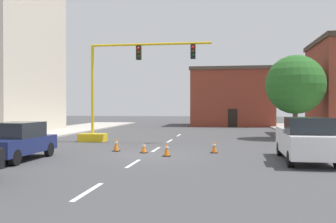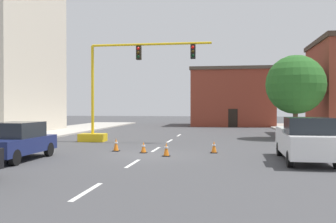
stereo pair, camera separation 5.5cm
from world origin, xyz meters
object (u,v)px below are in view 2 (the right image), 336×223
pickup_truck_white (305,140)px  traffic_cone_roadside_a (116,145)px  traffic_cone_roadside_d (144,147)px  sedan_navy_mid_left (17,141)px  traffic_cone_roadside_c (214,147)px  traffic_signal_gantry (109,110)px  traffic_cone_roadside_b (166,149)px  tree_right_mid (295,85)px

pickup_truck_white → traffic_cone_roadside_a: 9.84m
traffic_cone_roadside_d → sedan_navy_mid_left: bearing=-145.7°
traffic_cone_roadside_c → traffic_cone_roadside_d: bearing=-171.9°
traffic_cone_roadside_a → traffic_cone_roadside_c: traffic_cone_roadside_a is taller
traffic_signal_gantry → traffic_cone_roadside_d: size_ratio=15.56×
traffic_cone_roadside_a → traffic_cone_roadside_c: 5.36m
traffic_cone_roadside_b → traffic_cone_roadside_d: bearing=140.1°
pickup_truck_white → traffic_cone_roadside_c: pickup_truck_white is taller
traffic_cone_roadside_c → pickup_truck_white: bearing=-32.3°
traffic_cone_roadside_c → traffic_cone_roadside_d: 3.73m
tree_right_mid → sedan_navy_mid_left: size_ratio=1.41×
sedan_navy_mid_left → traffic_cone_roadside_b: 7.01m
traffic_signal_gantry → traffic_cone_roadside_c: (7.48, -5.50, -1.93)m
traffic_cone_roadside_d → traffic_cone_roadside_a: bearing=162.4°
traffic_cone_roadside_b → tree_right_mid: bearing=54.6°
tree_right_mid → traffic_cone_roadside_a: tree_right_mid is taller
sedan_navy_mid_left → traffic_cone_roadside_b: sedan_navy_mid_left is taller
traffic_cone_roadside_b → traffic_cone_roadside_d: size_ratio=1.16×
tree_right_mid → traffic_cone_roadside_c: (-5.85, -9.75, -3.81)m
traffic_cone_roadside_d → traffic_cone_roadside_c: bearing=8.1°
tree_right_mid → sedan_navy_mid_left: (-14.71, -13.81, -3.24)m
traffic_cone_roadside_a → traffic_cone_roadside_d: 1.75m
tree_right_mid → traffic_cone_roadside_c: 11.99m
traffic_cone_roadside_b → traffic_cone_roadside_c: 2.85m
sedan_navy_mid_left → traffic_cone_roadside_b: size_ratio=6.55×
traffic_cone_roadside_c → traffic_cone_roadside_b: bearing=-143.3°
tree_right_mid → traffic_cone_roadside_d: tree_right_mid is taller
sedan_navy_mid_left → tree_right_mid: bearing=43.2°
traffic_signal_gantry → traffic_cone_roadside_a: 6.19m
pickup_truck_white → traffic_cone_roadside_a: (-9.47, 2.60, -0.61)m
traffic_signal_gantry → tree_right_mid: 14.12m
traffic_signal_gantry → traffic_cone_roadside_a: size_ratio=12.40×
sedan_navy_mid_left → traffic_cone_roadside_a: size_ratio=6.04×
pickup_truck_white → traffic_cone_roadside_d: (-7.81, 2.08, -0.68)m
pickup_truck_white → traffic_cone_roadside_b: (-6.41, 0.90, -0.64)m
pickup_truck_white → traffic_cone_roadside_a: pickup_truck_white is taller
traffic_signal_gantry → traffic_cone_roadside_d: (3.79, -6.02, -1.96)m
tree_right_mid → traffic_cone_roadside_d: 14.54m
tree_right_mid → traffic_cone_roadside_c: bearing=-121.0°
traffic_cone_roadside_a → traffic_cone_roadside_d: bearing=-17.6°
traffic_signal_gantry → traffic_cone_roadside_d: 7.38m
traffic_cone_roadside_a → traffic_cone_roadside_b: traffic_cone_roadside_a is taller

